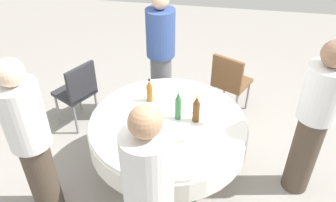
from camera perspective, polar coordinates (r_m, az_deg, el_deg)
The scene contains 19 objects.
ground_plane at distance 3.80m, azimuth 0.00°, elevation -11.90°, with size 10.00×10.00×0.00m, color gray.
dining_table at distance 3.38m, azimuth 0.00°, elevation -5.14°, with size 1.53×1.53×0.74m.
bottle_amber_south at distance 3.48m, azimuth -3.08°, elevation 1.67°, with size 0.06×0.06×0.26m.
bottle_green_north at distance 3.23m, azimuth 1.69°, elevation -0.81°, with size 0.06×0.06×0.32m.
bottle_brown_near at distance 3.21m, azimuth 4.71°, elevation -1.39°, with size 0.07×0.07×0.29m.
wine_glass_west at distance 3.20m, azimuth 6.38°, elevation -2.39°, with size 0.06×0.06×0.15m.
wine_glass_mid at distance 3.01m, azimuth 3.17°, elevation -5.44°, with size 0.07×0.07×0.13m.
wine_glass_right at distance 3.34m, azimuth -1.46°, elevation -0.36°, with size 0.07×0.07×0.14m.
plate_far at distance 2.94m, azimuth -3.30°, elevation -8.89°, with size 0.20×0.20×0.04m.
plate_rear at distance 3.21m, azimuth -3.45°, elevation -4.21°, with size 0.22×0.22×0.04m.
plate_front at distance 3.46m, azimuth 4.02°, elevation -0.83°, with size 0.23×0.23×0.02m.
fork_north at distance 2.96m, azimuth 7.92°, elevation -8.95°, with size 0.18×0.02×0.01m, color silver.
fork_near at distance 3.52m, azimuth 8.49°, elevation -0.63°, with size 0.18×0.02×0.01m, color silver.
person_south at distance 4.15m, azimuth -1.20°, elevation 7.57°, with size 0.34×0.34×1.61m.
person_north at distance 3.35m, azimuth 23.08°, elevation -2.94°, with size 0.34×0.34×1.65m.
person_near at distance 3.10m, azimuth -21.76°, elevation -6.22°, with size 0.34×0.34×1.65m.
person_west at distance 2.45m, azimuth -3.15°, elevation -16.20°, with size 0.34×0.34×1.69m.
chair_right at distance 4.34m, azimuth 10.20°, elevation 3.41°, with size 0.54×0.54×0.87m.
chair_left at distance 4.24m, azimuth -14.74°, elevation 1.81°, with size 0.54×0.54×0.87m.
Camera 1 is at (2.51, 0.43, 2.82)m, focal length 36.75 mm.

